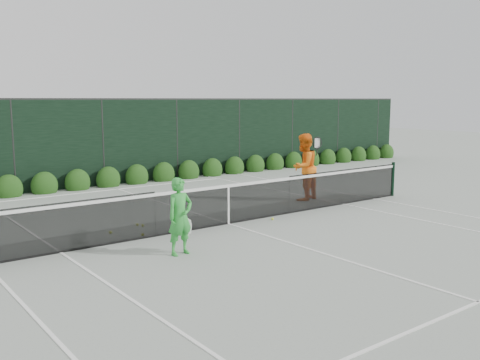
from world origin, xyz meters
TOP-DOWN VIEW (x-y plane):
  - ground at (0.00, 0.00)m, footprint 80.00×80.00m
  - tennis_net at (-0.02, 0.00)m, footprint 12.90×0.10m
  - player_woman at (-2.26, -1.51)m, footprint 0.64×0.42m
  - player_man at (3.66, 1.18)m, footprint 1.14×0.99m
  - court_lines at (0.00, 0.00)m, footprint 11.03×23.83m
  - windscreen_fence at (0.00, -2.71)m, footprint 32.00×21.07m
  - hedge_row at (-0.00, 7.15)m, footprint 31.66×0.65m
  - tennis_balls at (-1.49, 0.58)m, footprint 3.91×1.56m

SIDE VIEW (x-z plane):
  - ground at x=0.00m, z-range 0.00..0.00m
  - court_lines at x=0.00m, z-range 0.00..0.01m
  - tennis_balls at x=-1.49m, z-range 0.00..0.07m
  - hedge_row at x=0.00m, z-range -0.23..0.70m
  - tennis_net at x=-0.02m, z-range 0.00..1.07m
  - player_woman at x=-2.26m, z-range 0.00..1.52m
  - player_man at x=3.66m, z-range 0.00..2.01m
  - windscreen_fence at x=0.00m, z-range -0.02..3.04m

